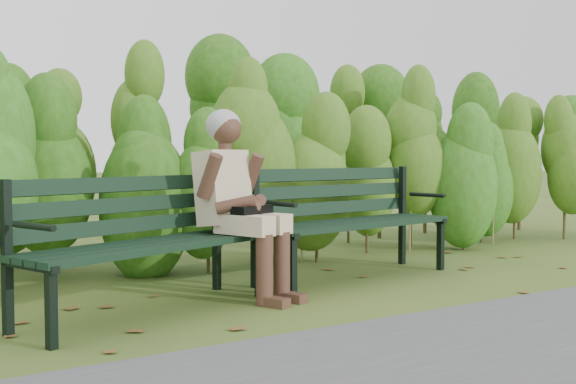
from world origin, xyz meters
TOP-DOWN VIEW (x-y plane):
  - ground at (0.00, 0.00)m, footprint 80.00×80.00m
  - footpath at (0.00, -2.20)m, footprint 60.00×2.50m
  - hedge_band at (0.00, 1.86)m, footprint 11.04×1.67m
  - leaf_litter at (-0.02, -0.21)m, footprint 5.47×2.04m
  - bench_left at (-1.32, 0.09)m, footprint 1.89×1.18m
  - bench_right at (0.64, 0.44)m, footprint 1.95×0.90m
  - seated_woman at (-0.54, 0.18)m, footprint 0.64×0.88m

SIDE VIEW (x-z plane):
  - ground at x=0.00m, z-range 0.00..0.00m
  - leaf_litter at x=-0.02m, z-range 0.00..0.01m
  - footpath at x=0.00m, z-range 0.00..0.01m
  - bench_left at x=-1.32m, z-range 0.08..0.98m
  - bench_right at x=0.64m, z-range 0.08..1.02m
  - seated_woman at x=-0.54m, z-range 0.08..1.46m
  - hedge_band at x=0.00m, z-range 0.05..2.47m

